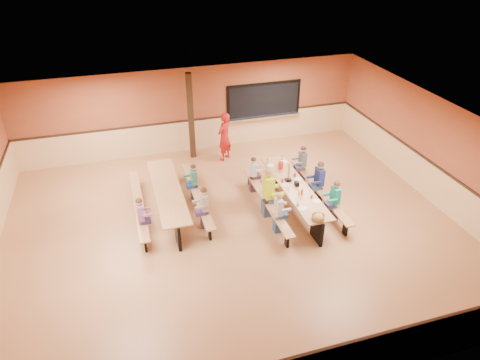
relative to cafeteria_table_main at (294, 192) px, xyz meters
name	(u,v)px	position (x,y,z in m)	size (l,w,h in m)	color
ground	(233,228)	(-1.94, -0.43, -0.53)	(12.00, 12.00, 0.00)	#A0633C
room_envelope	(232,207)	(-1.94, -0.43, 0.16)	(12.04, 10.04, 3.02)	#984B2C
kitchen_pass_through	(264,103)	(0.66, 4.53, 0.96)	(2.78, 0.28, 1.38)	black
structural_post	(191,117)	(-2.14, 3.97, 0.97)	(0.18, 0.18, 3.00)	black
cafeteria_table_main	(294,192)	(0.00, 0.00, 0.00)	(1.91, 3.70, 0.74)	#AA7143
cafeteria_table_second	(168,196)	(-3.46, 0.85, 0.00)	(1.91, 3.70, 0.74)	#AA7143
seated_child_white_left	(278,213)	(-0.83, -0.91, 0.07)	(0.36, 0.30, 1.19)	silver
seated_adult_yellow	(268,192)	(-0.83, -0.11, 0.21)	(0.50, 0.41, 1.48)	#D2E619
seated_child_grey_left	(253,175)	(-0.83, 1.21, 0.04)	(0.33, 0.27, 1.14)	silver
seated_child_teal_right	(335,201)	(0.83, -0.85, 0.09)	(0.38, 0.31, 1.23)	#188471
seated_child_navy_right	(319,182)	(0.83, 0.12, 0.12)	(0.41, 0.34, 1.29)	navy
seated_child_char_right	(302,164)	(0.83, 1.31, 0.08)	(0.37, 0.31, 1.22)	#53585D
seated_child_purple_sec	(141,218)	(-4.28, -0.12, 0.06)	(0.36, 0.29, 1.18)	#865280
seated_child_green_sec	(194,183)	(-2.63, 1.24, 0.06)	(0.35, 0.28, 1.16)	#2E6C58
seated_child_tan_sec	(204,208)	(-2.63, -0.15, 0.08)	(0.37, 0.31, 1.22)	#A38E81
standing_woman	(224,137)	(-1.12, 3.46, 0.33)	(0.62, 0.41, 1.71)	#B01415
punch_pitcher	(281,165)	(-0.01, 1.04, 0.32)	(0.16, 0.16, 0.22)	#B32117
chip_bowl	(318,217)	(-0.06, -1.65, 0.29)	(0.32, 0.32, 0.15)	orange
napkin_dispenser	(297,184)	(0.06, -0.01, 0.28)	(0.10, 0.14, 0.13)	black
condiment_mustard	(299,193)	(-0.07, -0.48, 0.30)	(0.06, 0.06, 0.17)	yellow
condiment_ketchup	(302,192)	(0.01, -0.49, 0.30)	(0.06, 0.06, 0.17)	#B2140F
table_paddle	(289,176)	(-0.06, 0.32, 0.35)	(0.16, 0.16, 0.56)	black
place_settings	(295,184)	(0.00, 0.00, 0.27)	(0.65, 3.30, 0.11)	beige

